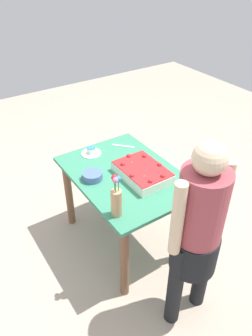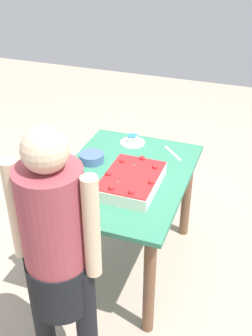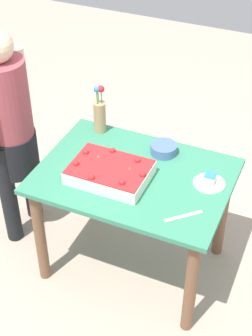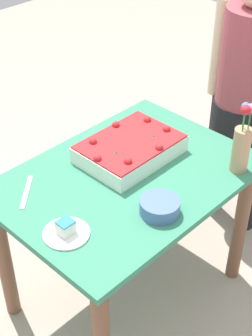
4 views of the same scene
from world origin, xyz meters
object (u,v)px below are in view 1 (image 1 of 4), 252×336
at_px(cake_knife, 123,146).
at_px(fruit_bowl, 93,176).
at_px(flower_vase, 116,200).
at_px(person_standing, 198,230).
at_px(sheet_cake, 142,172).
at_px(serving_plate_with_slice, 91,152).

height_order(cake_knife, fruit_bowl, fruit_bowl).
xyz_separation_m(flower_vase, person_standing, (-0.48, -0.30, -0.04)).
relative_size(sheet_cake, fruit_bowl, 2.75).
bearing_deg(person_standing, sheet_cake, -8.69).
xyz_separation_m(fruit_bowl, person_standing, (-0.94, -0.24, 0.06)).
height_order(flower_vase, fruit_bowl, flower_vase).
xyz_separation_m(serving_plate_with_slice, cake_knife, (-0.05, -0.31, -0.02)).
bearing_deg(cake_knife, person_standing, -54.45).
bearing_deg(fruit_bowl, flower_vase, 172.46).
bearing_deg(cake_knife, flower_vase, -79.11).
distance_m(flower_vase, fruit_bowl, 0.47).
relative_size(flower_vase, fruit_bowl, 2.05).
distance_m(cake_knife, fruit_bowl, 0.57).
distance_m(sheet_cake, flower_vase, 0.50).
bearing_deg(flower_vase, sheet_cake, -57.54).
relative_size(cake_knife, person_standing, 0.15).
height_order(serving_plate_with_slice, person_standing, person_standing).
xyz_separation_m(sheet_cake, flower_vase, (-0.26, 0.41, 0.09)).
bearing_deg(person_standing, cake_knife, -11.27).
xyz_separation_m(sheet_cake, serving_plate_with_slice, (0.54, 0.18, -0.03)).
distance_m(sheet_cake, person_standing, 0.75).
relative_size(serving_plate_with_slice, cake_knife, 0.84).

